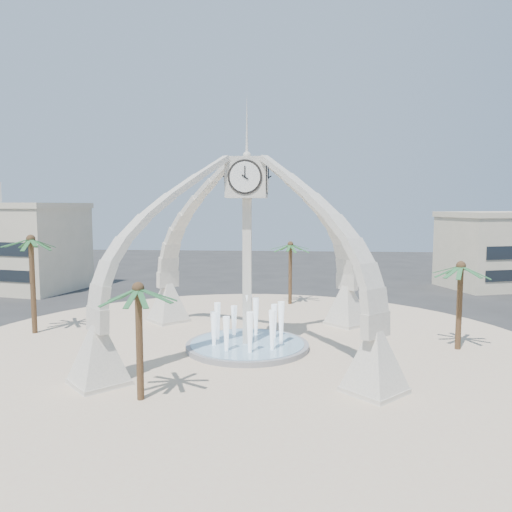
# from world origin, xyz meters

# --- Properties ---
(ground) EXTENTS (140.00, 140.00, 0.00)m
(ground) POSITION_xyz_m (0.00, 0.00, 0.00)
(ground) COLOR #282828
(ground) RESTS_ON ground
(plaza) EXTENTS (40.00, 40.00, 0.06)m
(plaza) POSITION_xyz_m (0.00, 0.00, 0.03)
(plaza) COLOR beige
(plaza) RESTS_ON ground
(clock_tower) EXTENTS (17.94, 17.94, 16.30)m
(clock_tower) POSITION_xyz_m (-0.00, -0.00, 6.49)
(clock_tower) COLOR beige
(clock_tower) RESTS_ON ground
(fountain) EXTENTS (8.00, 8.00, 3.62)m
(fountain) POSITION_xyz_m (0.00, 0.00, 0.29)
(fountain) COLOR gray
(fountain) RESTS_ON ground
(palm_east) EXTENTS (4.59, 4.59, 6.22)m
(palm_east) POSITION_xyz_m (13.62, 0.99, 5.41)
(palm_east) COLOR brown
(palm_east) RESTS_ON ground
(palm_west) EXTENTS (4.37, 4.37, 7.67)m
(palm_west) POSITION_xyz_m (-15.87, 2.69, 6.80)
(palm_west) COLOR brown
(palm_west) RESTS_ON ground
(palm_north) EXTENTS (4.41, 4.41, 6.37)m
(palm_north) POSITION_xyz_m (2.57, 15.00, 5.60)
(palm_north) COLOR brown
(palm_north) RESTS_ON ground
(palm_south) EXTENTS (4.71, 4.71, 6.15)m
(palm_south) POSITION_xyz_m (-4.26, -8.92, 5.38)
(palm_south) COLOR brown
(palm_south) RESTS_ON ground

